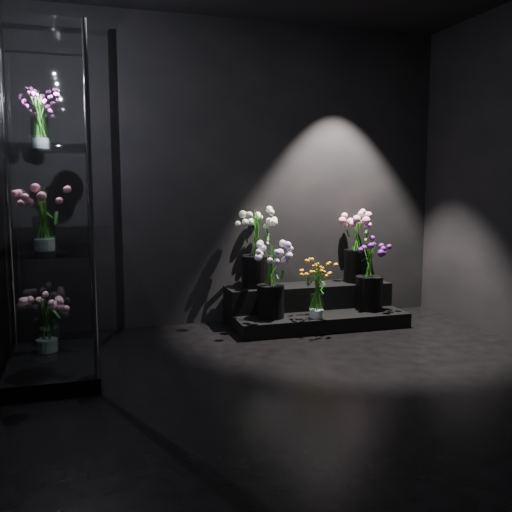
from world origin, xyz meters
name	(u,v)px	position (x,y,z in m)	size (l,w,h in m)	color
floor	(325,391)	(0.00, 0.00, 0.00)	(4.00, 4.00, 0.00)	black
wall_back	(241,174)	(0.00, 2.00, 1.40)	(4.00, 4.00, 0.00)	black
display_riser	(312,308)	(0.61, 1.68, 0.15)	(1.60, 0.71, 0.35)	black
display_case	(45,211)	(-1.67, 0.86, 1.13)	(0.62, 1.03, 2.26)	black
bouquet_orange_bells	(317,288)	(0.51, 1.35, 0.40)	(0.34, 0.34, 0.52)	white
bouquet_lilac	(271,275)	(0.13, 1.48, 0.51)	(0.39, 0.39, 0.65)	black
bouquet_purple	(369,273)	(1.11, 1.51, 0.48)	(0.32, 0.32, 0.66)	black
bouquet_cream_roses	(256,244)	(0.09, 1.80, 0.76)	(0.43, 0.43, 0.72)	black
bouquet_pink_roses	(357,241)	(1.11, 1.79, 0.75)	(0.38, 0.38, 0.69)	black
bouquet_case_pink	(43,217)	(-1.68, 0.70, 1.10)	(0.38, 0.38, 0.41)	white
bouquet_case_magenta	(39,120)	(-1.69, 1.04, 1.74)	(0.29, 0.29, 0.37)	white
bouquet_case_base_pink	(46,321)	(-1.71, 1.06, 0.33)	(0.36, 0.36, 0.42)	white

